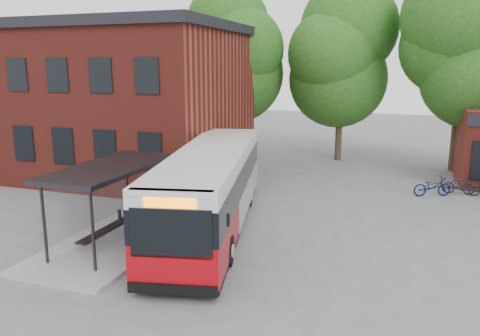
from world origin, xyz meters
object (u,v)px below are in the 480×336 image
(bus_shelter, at_px, (112,205))
(city_bus, at_px, (212,189))
(bicycle_1, at_px, (459,185))
(bicycle_0, at_px, (432,186))

(bus_shelter, xyz_separation_m, city_bus, (2.65, 2.75, 0.10))
(bicycle_1, bearing_deg, bicycle_0, 119.70)
(bus_shelter, relative_size, bicycle_1, 4.61)
(bicycle_1, bearing_deg, bus_shelter, 129.21)
(city_bus, xyz_separation_m, bicycle_0, (8.40, 7.67, -1.07))
(city_bus, height_order, bicycle_1, city_bus)
(bicycle_0, distance_m, bicycle_1, 1.51)
(bicycle_0, xyz_separation_m, bicycle_1, (1.27, 0.82, -0.03))
(bus_shelter, distance_m, bicycle_0, 15.21)
(city_bus, relative_size, bicycle_1, 8.04)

